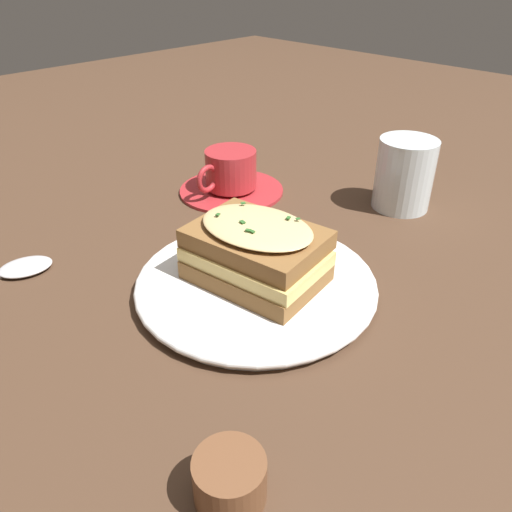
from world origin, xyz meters
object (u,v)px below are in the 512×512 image
at_px(spoon, 16,269).
at_px(sandwich, 256,252).
at_px(dinner_plate, 256,283).
at_px(water_glass, 404,174).
at_px(teacup_with_saucer, 231,177).
at_px(condiment_pot, 230,479).

bearing_deg(spoon, sandwich, 56.54).
height_order(dinner_plate, water_glass, water_glass).
xyz_separation_m(sandwich, teacup_with_saucer, (-0.20, 0.15, -0.02)).
xyz_separation_m(dinner_plate, spoon, (-0.21, -0.16, -0.00)).
xyz_separation_m(teacup_with_saucer, spoon, (-0.01, -0.31, -0.02)).
relative_size(spoon, condiment_pot, 3.37).
xyz_separation_m(dinner_plate, water_glass, (0.00, 0.28, 0.04)).
relative_size(dinner_plate, sandwich, 1.70).
distance_m(sandwich, water_glass, 0.28).
height_order(sandwich, water_glass, water_glass).
bearing_deg(dinner_plate, sandwich, 127.81).
height_order(spoon, condiment_pot, condiment_pot).
bearing_deg(condiment_pot, spoon, 178.07).
relative_size(sandwich, water_glass, 1.55).
bearing_deg(water_glass, condiment_pot, -71.97).
xyz_separation_m(water_glass, spoon, (-0.21, -0.44, -0.04)).
distance_m(sandwich, spoon, 0.27).
bearing_deg(spoon, condiment_pot, 16.22).
relative_size(sandwich, spoon, 0.91).
bearing_deg(teacup_with_saucer, sandwich, 48.79).
height_order(sandwich, teacup_with_saucer, sandwich).
height_order(water_glass, condiment_pot, water_glass).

